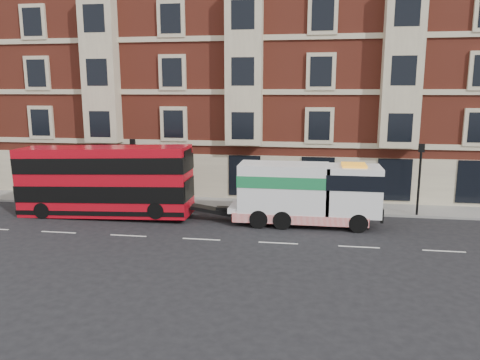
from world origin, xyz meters
TOP-DOWN VIEW (x-y plane):
  - ground at (0.00, 0.00)m, footprint 120.00×120.00m
  - sidewalk at (0.00, 7.50)m, footprint 90.00×3.00m
  - victorian_terrace at (0.50, 15.00)m, footprint 45.00×12.00m
  - lamp_post_west at (-6.00, 6.20)m, footprint 0.35×0.15m
  - lamp_post_east at (12.00, 6.20)m, footprint 0.35×0.15m
  - double_decker_bus at (-6.84, 3.53)m, footprint 10.57×2.42m
  - tow_truck at (5.22, 3.53)m, footprint 8.46×2.50m
  - pedestrian at (-7.32, 6.62)m, footprint 0.76×0.72m

SIDE VIEW (x-z plane):
  - ground at x=0.00m, z-range 0.00..0.00m
  - sidewalk at x=0.00m, z-range 0.00..0.15m
  - pedestrian at x=-7.32m, z-range 0.15..1.89m
  - tow_truck at x=5.22m, z-range 0.11..3.63m
  - double_decker_bus at x=-6.84m, z-range 0.13..4.40m
  - lamp_post_west at x=-6.00m, z-range 0.50..4.85m
  - lamp_post_east at x=12.00m, z-range 0.50..4.85m
  - victorian_terrace at x=0.50m, z-range -0.13..20.27m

